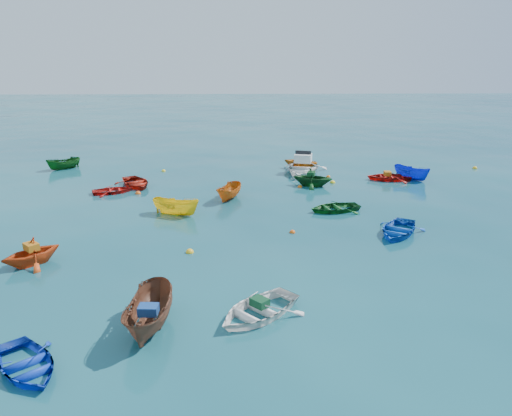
{
  "coord_description": "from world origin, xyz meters",
  "views": [
    {
      "loc": [
        -0.7,
        -20.88,
        8.74
      ],
      "look_at": [
        0.0,
        5.0,
        0.4
      ],
      "focal_mm": 35.0,
      "sensor_mm": 36.0,
      "label": 1
    }
  ],
  "objects_px": {
    "dinghy_blue_sw": "(27,371)",
    "dinghy_blue_se": "(397,234)",
    "motorboat_white": "(303,173)",
    "dinghy_white_near": "(258,316)"
  },
  "relations": [
    {
      "from": "dinghy_blue_sw",
      "to": "dinghy_blue_se",
      "type": "relative_size",
      "value": 0.9
    },
    {
      "from": "dinghy_blue_se",
      "to": "motorboat_white",
      "type": "bearing_deg",
      "value": 134.75
    },
    {
      "from": "dinghy_white_near",
      "to": "motorboat_white",
      "type": "relative_size",
      "value": 0.72
    },
    {
      "from": "dinghy_blue_sw",
      "to": "motorboat_white",
      "type": "distance_m",
      "value": 25.46
    },
    {
      "from": "dinghy_white_near",
      "to": "dinghy_blue_se",
      "type": "xyz_separation_m",
      "value": [
        7.13,
        7.68,
        0.0
      ]
    },
    {
      "from": "dinghy_white_near",
      "to": "motorboat_white",
      "type": "distance_m",
      "value": 20.68
    },
    {
      "from": "dinghy_blue_sw",
      "to": "dinghy_white_near",
      "type": "relative_size",
      "value": 0.87
    },
    {
      "from": "motorboat_white",
      "to": "dinghy_white_near",
      "type": "bearing_deg",
      "value": -86.05
    },
    {
      "from": "dinghy_blue_sw",
      "to": "dinghy_white_near",
      "type": "distance_m",
      "value": 7.23
    },
    {
      "from": "dinghy_blue_sw",
      "to": "dinghy_white_near",
      "type": "xyz_separation_m",
      "value": [
        6.64,
        2.86,
        0.0
      ]
    }
  ]
}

